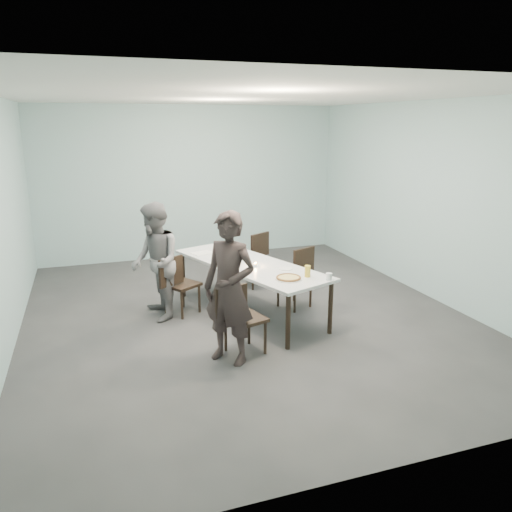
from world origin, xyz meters
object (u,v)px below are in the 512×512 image
object	(u,v)px
beer_glass	(308,271)
tealight	(255,265)
diner_near	(229,288)
amber_tumbler	(216,252)
chair_near_right	(299,273)
pizza	(289,278)
diner_far	(155,262)
side_plate	(286,269)
chair_far_left	(178,281)
chair_far_right	(256,256)
chair_near_left	(239,315)
table	(250,267)
water_tumbler	(329,277)

from	to	relation	value
beer_glass	tealight	distance (m)	0.83
diner_near	amber_tumbler	world-z (taller)	diner_near
chair_near_right	pizza	size ratio (longest dim) A/B	2.56
diner_near	diner_far	world-z (taller)	diner_near
pizza	side_plate	bearing A→B (deg)	72.47
diner_far	amber_tumbler	bearing A→B (deg)	106.98
chair_far_left	amber_tumbler	world-z (taller)	chair_far_left
diner_near	chair_far_right	bearing A→B (deg)	112.69
chair_far_left	amber_tumbler	bearing A→B (deg)	-5.56
chair_far_left	chair_near_right	world-z (taller)	same
chair_near_left	side_plate	bearing A→B (deg)	24.64
chair_far_left	chair_far_right	distance (m)	1.77
amber_tumbler	table	bearing A→B (deg)	-61.35
table	water_tumbler	size ratio (longest dim) A/B	30.57
diner_far	pizza	distance (m)	1.88
diner_near	tealight	world-z (taller)	diner_near
chair_near_right	side_plate	world-z (taller)	chair_near_right
chair_near_left	pizza	bearing A→B (deg)	8.14
chair_near_left	diner_near	xyz separation A→B (m)	(-0.15, -0.11, 0.37)
chair_near_left	diner_far	xyz separation A→B (m)	(-0.76, 1.46, 0.32)
chair_far_right	amber_tumbler	distance (m)	1.08
water_tumbler	table	bearing A→B (deg)	123.40
chair_near_right	diner_near	size ratio (longest dim) A/B	0.50
diner_near	pizza	xyz separation A→B (m)	(0.90, 0.45, -0.11)
diner_far	water_tumbler	bearing A→B (deg)	52.97
pizza	amber_tumbler	bearing A→B (deg)	110.84
pizza	amber_tumbler	world-z (taller)	amber_tumbler
water_tumbler	diner_near	bearing A→B (deg)	-169.25
chair_near_right	water_tumbler	xyz separation A→B (m)	(-0.08, -1.13, 0.29)
table	chair_near_right	world-z (taller)	chair_near_right
chair_near_left	chair_far_right	distance (m)	2.65
chair_far_right	amber_tumbler	size ratio (longest dim) A/B	10.88
diner_near	water_tumbler	xyz separation A→B (m)	(1.37, 0.26, -0.08)
table	side_plate	bearing A→B (deg)	-50.12
chair_far_left	amber_tumbler	distance (m)	0.79
diner_near	tealight	distance (m)	1.34
water_tumbler	tealight	bearing A→B (deg)	127.41
chair_near_left	water_tumbler	world-z (taller)	chair_near_left
chair_near_right	beer_glass	size ratio (longest dim) A/B	5.80
chair_far_right	water_tumbler	world-z (taller)	chair_far_right
water_tumbler	diner_far	bearing A→B (deg)	146.49
chair_near_left	beer_glass	size ratio (longest dim) A/B	5.80
side_plate	amber_tumbler	size ratio (longest dim) A/B	2.25
diner_near	beer_glass	distance (m)	1.27
diner_near	side_plate	world-z (taller)	diner_near
chair_near_right	diner_far	size ratio (longest dim) A/B	0.53
chair_near_left	amber_tumbler	bearing A→B (deg)	67.53
beer_glass	tealight	bearing A→B (deg)	125.29
chair_near_left	chair_near_right	world-z (taller)	same
diner_near	side_plate	bearing A→B (deg)	87.83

